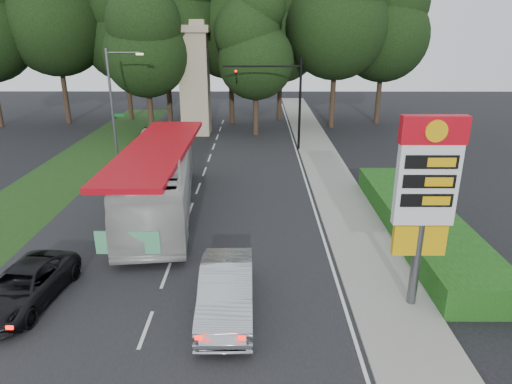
{
  "coord_description": "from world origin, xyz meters",
  "views": [
    {
      "loc": [
        3.69,
        -12.07,
        9.41
      ],
      "look_at": [
        3.61,
        7.84,
        2.2
      ],
      "focal_mm": 32.0,
      "sensor_mm": 36.0,
      "label": 1
    }
  ],
  "objects_px": {
    "gas_station_pylon": "(426,189)",
    "transit_bus": "(159,180)",
    "sedan_silver": "(226,291)",
    "streetlight_signs": "(114,98)",
    "monument": "(195,78)",
    "suv_charcoal": "(23,286)",
    "traffic_signal_mast": "(283,92)"
  },
  "relations": [
    {
      "from": "traffic_signal_mast",
      "to": "streetlight_signs",
      "type": "relative_size",
      "value": 0.9
    },
    {
      "from": "traffic_signal_mast",
      "to": "transit_bus",
      "type": "distance_m",
      "value": 15.35
    },
    {
      "from": "traffic_signal_mast",
      "to": "monument",
      "type": "bearing_deg",
      "value": 142.0
    },
    {
      "from": "streetlight_signs",
      "to": "sedan_silver",
      "type": "xyz_separation_m",
      "value": [
        9.6,
        -20.47,
        -3.59
      ]
    },
    {
      "from": "transit_bus",
      "to": "sedan_silver",
      "type": "xyz_separation_m",
      "value": [
        4.12,
        -9.2,
        -0.97
      ]
    },
    {
      "from": "traffic_signal_mast",
      "to": "sedan_silver",
      "type": "distance_m",
      "value": 22.99
    },
    {
      "from": "suv_charcoal",
      "to": "sedan_silver",
      "type": "bearing_deg",
      "value": 1.82
    },
    {
      "from": "traffic_signal_mast",
      "to": "streetlight_signs",
      "type": "distance_m",
      "value": 12.83
    },
    {
      "from": "transit_bus",
      "to": "sedan_silver",
      "type": "bearing_deg",
      "value": -72.59
    },
    {
      "from": "gas_station_pylon",
      "to": "transit_bus",
      "type": "height_order",
      "value": "gas_station_pylon"
    },
    {
      "from": "sedan_silver",
      "to": "suv_charcoal",
      "type": "relative_size",
      "value": 1.07
    },
    {
      "from": "monument",
      "to": "transit_bus",
      "type": "relative_size",
      "value": 0.77
    },
    {
      "from": "monument",
      "to": "transit_bus",
      "type": "bearing_deg",
      "value": -88.54
    },
    {
      "from": "transit_bus",
      "to": "sedan_silver",
      "type": "distance_m",
      "value": 10.13
    },
    {
      "from": "streetlight_signs",
      "to": "suv_charcoal",
      "type": "height_order",
      "value": "streetlight_signs"
    },
    {
      "from": "traffic_signal_mast",
      "to": "suv_charcoal",
      "type": "relative_size",
      "value": 1.48
    },
    {
      "from": "monument",
      "to": "suv_charcoal",
      "type": "bearing_deg",
      "value": -95.54
    },
    {
      "from": "monument",
      "to": "suv_charcoal",
      "type": "xyz_separation_m",
      "value": [
        -2.71,
        -27.91,
        -4.43
      ]
    },
    {
      "from": "transit_bus",
      "to": "sedan_silver",
      "type": "height_order",
      "value": "transit_bus"
    },
    {
      "from": "gas_station_pylon",
      "to": "suv_charcoal",
      "type": "distance_m",
      "value": 14.41
    },
    {
      "from": "gas_station_pylon",
      "to": "streetlight_signs",
      "type": "xyz_separation_m",
      "value": [
        -16.19,
        20.01,
        -0.01
      ]
    },
    {
      "from": "traffic_signal_mast",
      "to": "streetlight_signs",
      "type": "xyz_separation_m",
      "value": [
        -12.67,
        -1.99,
        -0.23
      ]
    },
    {
      "from": "traffic_signal_mast",
      "to": "suv_charcoal",
      "type": "height_order",
      "value": "traffic_signal_mast"
    },
    {
      "from": "gas_station_pylon",
      "to": "streetlight_signs",
      "type": "height_order",
      "value": "streetlight_signs"
    },
    {
      "from": "streetlight_signs",
      "to": "traffic_signal_mast",
      "type": "bearing_deg",
      "value": 8.92
    },
    {
      "from": "traffic_signal_mast",
      "to": "monument",
      "type": "xyz_separation_m",
      "value": [
        -7.68,
        6.0,
        0.43
      ]
    },
    {
      "from": "gas_station_pylon",
      "to": "transit_bus",
      "type": "distance_m",
      "value": 14.07
    },
    {
      "from": "monument",
      "to": "suv_charcoal",
      "type": "distance_m",
      "value": 28.39
    },
    {
      "from": "streetlight_signs",
      "to": "suv_charcoal",
      "type": "xyz_separation_m",
      "value": [
        2.28,
        -19.92,
        -3.76
      ]
    },
    {
      "from": "gas_station_pylon",
      "to": "sedan_silver",
      "type": "bearing_deg",
      "value": -176.03
    },
    {
      "from": "traffic_signal_mast",
      "to": "monument",
      "type": "height_order",
      "value": "monument"
    },
    {
      "from": "traffic_signal_mast",
      "to": "transit_bus",
      "type": "bearing_deg",
      "value": -118.47
    }
  ]
}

